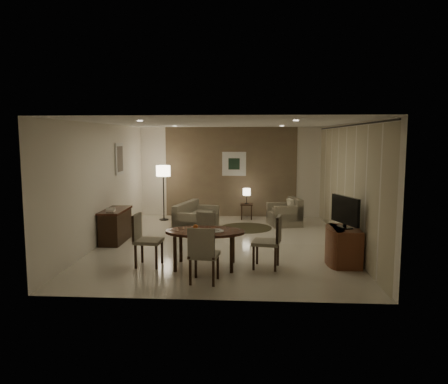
# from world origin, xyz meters

# --- Properties ---
(room_shell) EXTENTS (5.50, 7.00, 2.70)m
(room_shell) POSITION_xyz_m (0.00, 0.40, 1.35)
(room_shell) COLOR beige
(room_shell) RESTS_ON ground
(taupe_accent) EXTENTS (3.96, 0.03, 2.70)m
(taupe_accent) POSITION_xyz_m (0.00, 3.48, 1.35)
(taupe_accent) COLOR #78664A
(taupe_accent) RESTS_ON wall_back
(curtain_wall) EXTENTS (0.08, 6.70, 2.58)m
(curtain_wall) POSITION_xyz_m (2.68, 0.00, 1.32)
(curtain_wall) COLOR beige
(curtain_wall) RESTS_ON wall_right
(curtain_rod) EXTENTS (0.03, 6.80, 0.03)m
(curtain_rod) POSITION_xyz_m (2.68, 0.00, 2.64)
(curtain_rod) COLOR black
(curtain_rod) RESTS_ON wall_right
(art_back_frame) EXTENTS (0.72, 0.03, 0.72)m
(art_back_frame) POSITION_xyz_m (0.10, 3.46, 1.60)
(art_back_frame) COLOR silver
(art_back_frame) RESTS_ON wall_back
(art_back_canvas) EXTENTS (0.34, 0.01, 0.34)m
(art_back_canvas) POSITION_xyz_m (0.10, 3.44, 1.60)
(art_back_canvas) COLOR #192E1F
(art_back_canvas) RESTS_ON wall_back
(art_left_frame) EXTENTS (0.03, 0.60, 0.80)m
(art_left_frame) POSITION_xyz_m (-2.72, 1.20, 1.85)
(art_left_frame) COLOR silver
(art_left_frame) RESTS_ON wall_left
(art_left_canvas) EXTENTS (0.01, 0.46, 0.64)m
(art_left_canvas) POSITION_xyz_m (-2.71, 1.20, 1.85)
(art_left_canvas) COLOR gray
(art_left_canvas) RESTS_ON wall_left
(downlight_nl) EXTENTS (0.10, 0.10, 0.01)m
(downlight_nl) POSITION_xyz_m (-1.40, -1.80, 2.69)
(downlight_nl) COLOR white
(downlight_nl) RESTS_ON ceiling
(downlight_nr) EXTENTS (0.10, 0.10, 0.01)m
(downlight_nr) POSITION_xyz_m (1.40, -1.80, 2.69)
(downlight_nr) COLOR white
(downlight_nr) RESTS_ON ceiling
(downlight_fl) EXTENTS (0.10, 0.10, 0.01)m
(downlight_fl) POSITION_xyz_m (-1.40, 1.80, 2.69)
(downlight_fl) COLOR white
(downlight_fl) RESTS_ON ceiling
(downlight_fr) EXTENTS (0.10, 0.10, 0.01)m
(downlight_fr) POSITION_xyz_m (1.40, 1.80, 2.69)
(downlight_fr) COLOR white
(downlight_fr) RESTS_ON ceiling
(console_desk) EXTENTS (0.48, 1.20, 0.75)m
(console_desk) POSITION_xyz_m (-2.49, 0.00, 0.38)
(console_desk) COLOR #462416
(console_desk) RESTS_ON floor
(telephone) EXTENTS (0.20, 0.14, 0.09)m
(telephone) POSITION_xyz_m (-2.49, -0.30, 0.80)
(telephone) COLOR white
(telephone) RESTS_ON console_desk
(tv_cabinet) EXTENTS (0.48, 0.90, 0.70)m
(tv_cabinet) POSITION_xyz_m (2.40, -1.50, 0.35)
(tv_cabinet) COLOR brown
(tv_cabinet) RESTS_ON floor
(flat_tv) EXTENTS (0.36, 0.85, 0.60)m
(flat_tv) POSITION_xyz_m (2.38, -1.50, 1.02)
(flat_tv) COLOR black
(flat_tv) RESTS_ON tv_cabinet
(dining_table) EXTENTS (1.47, 0.92, 0.69)m
(dining_table) POSITION_xyz_m (-0.22, -1.85, 0.34)
(dining_table) COLOR #462416
(dining_table) RESTS_ON floor
(chair_near) EXTENTS (0.51, 0.51, 0.95)m
(chair_near) POSITION_xyz_m (-0.14, -2.70, 0.48)
(chair_near) COLOR gray
(chair_near) RESTS_ON floor
(chair_far) EXTENTS (0.46, 0.46, 0.86)m
(chair_far) POSITION_xyz_m (-0.33, -1.04, 0.43)
(chair_far) COLOR gray
(chair_far) RESTS_ON floor
(chair_left) EXTENTS (0.50, 0.50, 0.98)m
(chair_left) POSITION_xyz_m (-1.27, -1.84, 0.49)
(chair_left) COLOR gray
(chair_left) RESTS_ON floor
(chair_right) EXTENTS (0.55, 0.55, 0.98)m
(chair_right) POSITION_xyz_m (0.90, -1.82, 0.49)
(chair_right) COLOR gray
(chair_right) RESTS_ON floor
(plate_a) EXTENTS (0.26, 0.26, 0.02)m
(plate_a) POSITION_xyz_m (-0.40, -1.80, 0.69)
(plate_a) COLOR white
(plate_a) RESTS_ON dining_table
(plate_b) EXTENTS (0.26, 0.26, 0.02)m
(plate_b) POSITION_xyz_m (-0.00, -1.90, 0.69)
(plate_b) COLOR white
(plate_b) RESTS_ON dining_table
(fruit_apple) EXTENTS (0.09, 0.09, 0.09)m
(fruit_apple) POSITION_xyz_m (-0.40, -1.80, 0.75)
(fruit_apple) COLOR #C05016
(fruit_apple) RESTS_ON plate_a
(napkin) EXTENTS (0.12, 0.08, 0.03)m
(napkin) POSITION_xyz_m (-0.00, -1.90, 0.72)
(napkin) COLOR white
(napkin) RESTS_ON plate_b
(round_rug) EXTENTS (1.36, 1.36, 0.01)m
(round_rug) POSITION_xyz_m (0.49, 1.72, 0.01)
(round_rug) COLOR #3F3A23
(round_rug) RESTS_ON floor
(sofa) EXTENTS (1.64, 1.08, 0.71)m
(sofa) POSITION_xyz_m (-0.79, 1.41, 0.35)
(sofa) COLOR gray
(sofa) RESTS_ON floor
(armchair) EXTENTS (0.97, 1.00, 0.75)m
(armchair) POSITION_xyz_m (1.53, 2.17, 0.37)
(armchair) COLOR gray
(armchair) RESTS_ON floor
(side_table) EXTENTS (0.36, 0.36, 0.46)m
(side_table) POSITION_xyz_m (0.49, 3.02, 0.23)
(side_table) COLOR #2F1F0F
(side_table) RESTS_ON floor
(table_lamp) EXTENTS (0.22, 0.22, 0.50)m
(table_lamp) POSITION_xyz_m (0.49, 3.02, 0.71)
(table_lamp) COLOR #FFEAC1
(table_lamp) RESTS_ON side_table
(floor_lamp) EXTENTS (0.40, 0.40, 1.59)m
(floor_lamp) POSITION_xyz_m (-1.92, 2.73, 0.79)
(floor_lamp) COLOR #FFE5B7
(floor_lamp) RESTS_ON floor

